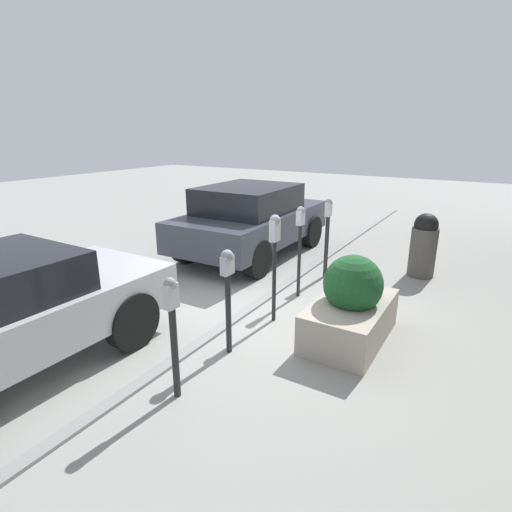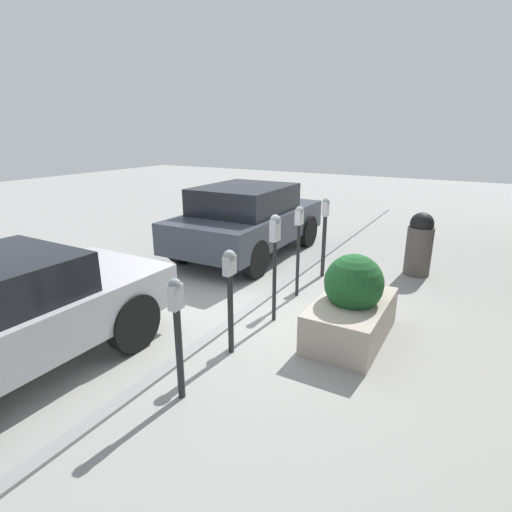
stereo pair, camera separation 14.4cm
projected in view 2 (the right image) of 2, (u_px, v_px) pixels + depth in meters
The scene contains 10 objects.
ground_plane at pixel (250, 314), 6.06m from camera, with size 40.00×40.00×0.00m, color #999993.
curb_strip at pixel (245, 312), 6.09m from camera, with size 19.00×0.16×0.04m.
parking_meter_nearest at pixel (177, 324), 3.93m from camera, with size 0.15×0.12×1.32m.
parking_meter_second at pixel (230, 284), 4.75m from camera, with size 0.18×0.15×1.34m.
parking_meter_middle at pixel (275, 245), 5.53m from camera, with size 0.17×0.15×1.58m.
parking_meter_fourth at pixel (299, 234), 6.41m from camera, with size 0.16×0.13×1.52m.
parking_meter_farthest at pixel (325, 229), 7.37m from camera, with size 0.14×0.12×1.49m.
planter_box at pixel (352, 306), 5.24m from camera, with size 1.55×0.87×1.16m.
parked_car_middle at pixel (248, 219), 8.73m from camera, with size 4.03×2.00×1.54m.
trash_bin at pixel (419, 244), 7.56m from camera, with size 0.48×0.48×1.21m.
Camera 2 is at (-4.73, -2.83, 2.67)m, focal length 28.00 mm.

